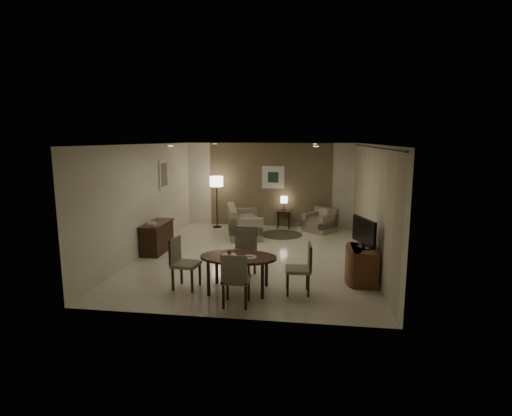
# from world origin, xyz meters

# --- Properties ---
(room_shell) EXTENTS (5.50, 7.00, 2.70)m
(room_shell) POSITION_xyz_m (0.00, 0.40, 1.35)
(room_shell) COLOR beige
(room_shell) RESTS_ON ground
(taupe_accent) EXTENTS (3.96, 0.03, 2.70)m
(taupe_accent) POSITION_xyz_m (0.00, 3.48, 1.35)
(taupe_accent) COLOR brown
(taupe_accent) RESTS_ON wall_back
(curtain_wall) EXTENTS (0.08, 6.70, 2.58)m
(curtain_wall) POSITION_xyz_m (2.68, 0.00, 1.32)
(curtain_wall) COLOR beige
(curtain_wall) RESTS_ON wall_right
(curtain_rod) EXTENTS (0.03, 6.80, 0.03)m
(curtain_rod) POSITION_xyz_m (2.68, 0.00, 2.64)
(curtain_rod) COLOR black
(curtain_rod) RESTS_ON wall_right
(art_back_frame) EXTENTS (0.72, 0.03, 0.72)m
(art_back_frame) POSITION_xyz_m (0.10, 3.46, 1.60)
(art_back_frame) COLOR silver
(art_back_frame) RESTS_ON wall_back
(art_back_canvas) EXTENTS (0.34, 0.01, 0.34)m
(art_back_canvas) POSITION_xyz_m (0.10, 3.44, 1.60)
(art_back_canvas) COLOR #1C3322
(art_back_canvas) RESTS_ON wall_back
(art_left_frame) EXTENTS (0.03, 0.60, 0.80)m
(art_left_frame) POSITION_xyz_m (-2.72, 1.20, 1.85)
(art_left_frame) COLOR silver
(art_left_frame) RESTS_ON wall_left
(art_left_canvas) EXTENTS (0.01, 0.46, 0.64)m
(art_left_canvas) POSITION_xyz_m (-2.71, 1.20, 1.85)
(art_left_canvas) COLOR gray
(art_left_canvas) RESTS_ON wall_left
(downlight_nl) EXTENTS (0.10, 0.10, 0.01)m
(downlight_nl) POSITION_xyz_m (-1.40, -1.80, 2.69)
(downlight_nl) COLOR white
(downlight_nl) RESTS_ON ceiling
(downlight_nr) EXTENTS (0.10, 0.10, 0.01)m
(downlight_nr) POSITION_xyz_m (1.40, -1.80, 2.69)
(downlight_nr) COLOR white
(downlight_nr) RESTS_ON ceiling
(downlight_fl) EXTENTS (0.10, 0.10, 0.01)m
(downlight_fl) POSITION_xyz_m (-1.40, 1.80, 2.69)
(downlight_fl) COLOR white
(downlight_fl) RESTS_ON ceiling
(downlight_fr) EXTENTS (0.10, 0.10, 0.01)m
(downlight_fr) POSITION_xyz_m (1.40, 1.80, 2.69)
(downlight_fr) COLOR white
(downlight_fr) RESTS_ON ceiling
(console_desk) EXTENTS (0.48, 1.20, 0.75)m
(console_desk) POSITION_xyz_m (-2.49, 0.00, 0.38)
(console_desk) COLOR #432115
(console_desk) RESTS_ON floor
(telephone) EXTENTS (0.20, 0.14, 0.09)m
(telephone) POSITION_xyz_m (-2.49, -0.30, 0.80)
(telephone) COLOR white
(telephone) RESTS_ON console_desk
(tv_cabinet) EXTENTS (0.48, 0.90, 0.70)m
(tv_cabinet) POSITION_xyz_m (2.40, -1.50, 0.35)
(tv_cabinet) COLOR brown
(tv_cabinet) RESTS_ON floor
(flat_tv) EXTENTS (0.36, 0.85, 0.60)m
(flat_tv) POSITION_xyz_m (2.38, -1.50, 1.02)
(flat_tv) COLOR black
(flat_tv) RESTS_ON tv_cabinet
(dining_table) EXTENTS (1.43, 0.90, 0.67)m
(dining_table) POSITION_xyz_m (0.02, -2.32, 0.34)
(dining_table) COLOR #432115
(dining_table) RESTS_ON floor
(chair_near) EXTENTS (0.47, 0.47, 0.94)m
(chair_near) POSITION_xyz_m (0.11, -2.96, 0.47)
(chair_near) COLOR gray
(chair_near) RESTS_ON floor
(chair_far) EXTENTS (0.56, 0.56, 1.02)m
(chair_far) POSITION_xyz_m (-0.04, -1.52, 0.51)
(chair_far) COLOR gray
(chair_far) RESTS_ON floor
(chair_left) EXTENTS (0.52, 0.52, 0.97)m
(chair_left) POSITION_xyz_m (-0.99, -2.31, 0.48)
(chair_left) COLOR gray
(chair_left) RESTS_ON floor
(chair_right) EXTENTS (0.49, 0.49, 0.93)m
(chair_right) POSITION_xyz_m (1.13, -2.27, 0.47)
(chair_right) COLOR gray
(chair_right) RESTS_ON floor
(plate_a) EXTENTS (0.26, 0.26, 0.02)m
(plate_a) POSITION_xyz_m (-0.16, -2.27, 0.68)
(plate_a) COLOR white
(plate_a) RESTS_ON dining_table
(plate_b) EXTENTS (0.26, 0.26, 0.02)m
(plate_b) POSITION_xyz_m (0.24, -2.37, 0.68)
(plate_b) COLOR white
(plate_b) RESTS_ON dining_table
(fruit_apple) EXTENTS (0.09, 0.09, 0.09)m
(fruit_apple) POSITION_xyz_m (-0.16, -2.27, 0.73)
(fruit_apple) COLOR #993B11
(fruit_apple) RESTS_ON plate_a
(napkin) EXTENTS (0.12, 0.08, 0.03)m
(napkin) POSITION_xyz_m (0.24, -2.37, 0.70)
(napkin) COLOR white
(napkin) RESTS_ON plate_b
(round_rug) EXTENTS (1.25, 1.25, 0.01)m
(round_rug) POSITION_xyz_m (0.47, 2.26, 0.01)
(round_rug) COLOR #454127
(round_rug) RESTS_ON floor
(sofa) EXTENTS (1.99, 1.33, 0.86)m
(sofa) POSITION_xyz_m (-0.61, 2.05, 0.43)
(sofa) COLOR gray
(sofa) RESTS_ON floor
(armchair) EXTENTS (1.12, 1.11, 0.72)m
(armchair) POSITION_xyz_m (1.61, 2.82, 0.36)
(armchair) COLOR gray
(armchair) RESTS_ON floor
(side_table) EXTENTS (0.44, 0.44, 0.56)m
(side_table) POSITION_xyz_m (0.47, 3.23, 0.28)
(side_table) COLOR black
(side_table) RESTS_ON floor
(table_lamp) EXTENTS (0.22, 0.22, 0.50)m
(table_lamp) POSITION_xyz_m (0.47, 3.25, 0.81)
(table_lamp) COLOR #FFEAC1
(table_lamp) RESTS_ON side_table
(floor_lamp) EXTENTS (0.42, 0.42, 1.65)m
(floor_lamp) POSITION_xyz_m (-1.66, 2.98, 0.83)
(floor_lamp) COLOR #FFE5B7
(floor_lamp) RESTS_ON floor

